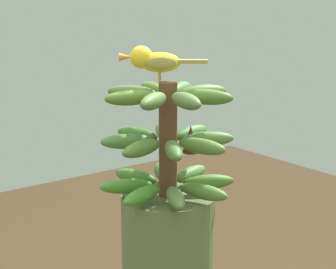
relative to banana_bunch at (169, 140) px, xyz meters
The scene contains 2 objects.
banana_bunch is the anchor object (origin of this frame).
perched_bird 0.17m from the banana_bunch, 161.15° to the right, with size 0.13×0.16×0.07m.
Camera 1 is at (0.92, -0.70, 1.73)m, focal length 59.59 mm.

